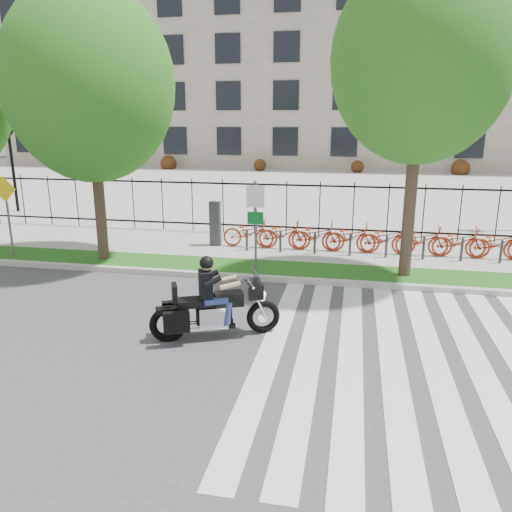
# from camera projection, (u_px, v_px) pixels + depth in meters

# --- Properties ---
(ground) EXTENTS (120.00, 120.00, 0.00)m
(ground) POSITION_uv_depth(u_px,v_px,m) (164.00, 339.00, 10.03)
(ground) COLOR #3B3B3D
(ground) RESTS_ON ground
(curb) EXTENTS (60.00, 0.20, 0.15)m
(curb) POSITION_uv_depth(u_px,v_px,m) (218.00, 276.00, 13.89)
(curb) COLOR #AEABA3
(curb) RESTS_ON ground
(grass_verge) EXTENTS (60.00, 1.50, 0.15)m
(grass_verge) POSITION_uv_depth(u_px,v_px,m) (226.00, 267.00, 14.69)
(grass_verge) COLOR #1A5014
(grass_verge) RESTS_ON ground
(sidewalk) EXTENTS (60.00, 3.50, 0.15)m
(sidewalk) POSITION_uv_depth(u_px,v_px,m) (244.00, 247.00, 17.06)
(sidewalk) COLOR #ACA9A0
(sidewalk) RESTS_ON ground
(plaza) EXTENTS (80.00, 34.00, 0.10)m
(plaza) POSITION_uv_depth(u_px,v_px,m) (301.00, 185.00, 33.67)
(plaza) COLOR #ACA9A0
(plaza) RESTS_ON ground
(crosswalk_stripes) EXTENTS (5.70, 8.00, 0.01)m
(crosswalk_stripes) POSITION_uv_depth(u_px,v_px,m) (413.00, 361.00, 9.12)
(crosswalk_stripes) COLOR silver
(crosswalk_stripes) RESTS_ON ground
(iron_fence) EXTENTS (30.00, 0.06, 2.00)m
(iron_fence) POSITION_uv_depth(u_px,v_px,m) (254.00, 207.00, 18.43)
(iron_fence) COLOR black
(iron_fence) RESTS_ON sidewalk
(office_building) EXTENTS (60.00, 21.90, 20.15)m
(office_building) POSITION_uv_depth(u_px,v_px,m) (325.00, 61.00, 49.92)
(office_building) COLOR gray
(office_building) RESTS_ON ground
(lamp_post_left) EXTENTS (1.06, 0.70, 4.25)m
(lamp_post_left) POSITION_uv_depth(u_px,v_px,m) (10.00, 144.00, 22.81)
(lamp_post_left) COLOR black
(lamp_post_left) RESTS_ON ground
(street_tree_1) EXTENTS (4.81, 4.81, 7.86)m
(street_tree_1) POSITION_uv_depth(u_px,v_px,m) (90.00, 84.00, 14.07)
(street_tree_1) COLOR #37291E
(street_tree_1) RESTS_ON grass_verge
(street_tree_2) EXTENTS (4.47, 4.47, 8.13)m
(street_tree_2) POSITION_uv_depth(u_px,v_px,m) (422.00, 60.00, 12.26)
(street_tree_2) COLOR #37291E
(street_tree_2) RESTS_ON grass_verge
(bike_share_station) EXTENTS (11.09, 0.86, 1.50)m
(bike_share_station) POSITION_uv_depth(u_px,v_px,m) (383.00, 238.00, 15.81)
(bike_share_station) COLOR #2D2D33
(bike_share_station) RESTS_ON sidewalk
(sign_pole_regulatory) EXTENTS (0.50, 0.09, 2.50)m
(sign_pole_regulatory) POSITION_uv_depth(u_px,v_px,m) (256.00, 215.00, 13.72)
(sign_pole_regulatory) COLOR #59595B
(sign_pole_regulatory) RESTS_ON grass_verge
(sign_pole_warning) EXTENTS (0.78, 0.09, 2.49)m
(sign_pole_warning) POSITION_uv_depth(u_px,v_px,m) (7.00, 206.00, 15.19)
(sign_pole_warning) COLOR #59595B
(sign_pole_warning) RESTS_ON grass_verge
(motorcycle_rider) EXTENTS (2.50, 1.40, 2.05)m
(motorcycle_rider) POSITION_uv_depth(u_px,v_px,m) (215.00, 305.00, 9.98)
(motorcycle_rider) COLOR black
(motorcycle_rider) RESTS_ON ground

